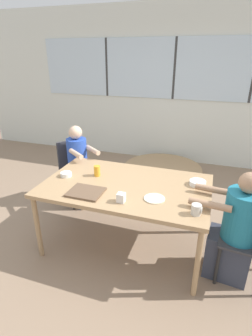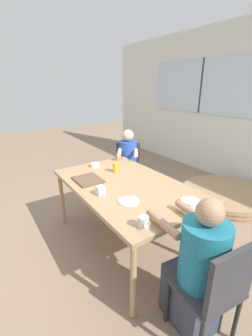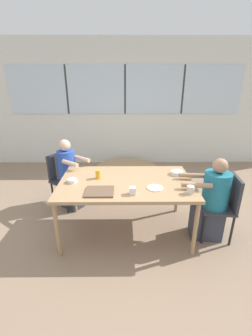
% 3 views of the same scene
% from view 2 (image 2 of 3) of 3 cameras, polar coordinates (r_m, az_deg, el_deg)
% --- Properties ---
extents(ground_plane, '(16.00, 16.00, 0.00)m').
position_cam_2_polar(ground_plane, '(2.81, 0.00, -18.09)').
color(ground_plane, '#8C725B').
extents(dining_table, '(1.69, 1.04, 0.75)m').
position_cam_2_polar(dining_table, '(2.44, 0.00, -5.17)').
color(dining_table, tan).
rests_on(dining_table, ground_plane).
extents(chair_for_woman_green_shirt, '(0.56, 0.56, 0.87)m').
position_cam_2_polar(chair_for_woman_green_shirt, '(3.67, 0.50, 0.81)').
color(chair_for_woman_green_shirt, '#333338').
rests_on(chair_for_woman_green_shirt, ground_plane).
extents(chair_for_man_blue_shirt, '(0.44, 0.44, 0.87)m').
position_cam_2_polar(chair_for_man_blue_shirt, '(1.74, 21.91, -26.20)').
color(chair_for_man_blue_shirt, '#333338').
rests_on(chair_for_man_blue_shirt, ground_plane).
extents(person_woman_green_shirt, '(0.54, 0.49, 1.12)m').
position_cam_2_polar(person_woman_green_shirt, '(3.52, 0.46, -0.16)').
color(person_woman_green_shirt, '#333847').
rests_on(person_woman_green_shirt, ground_plane).
extents(person_man_blue_shirt, '(0.63, 0.39, 1.09)m').
position_cam_2_polar(person_man_blue_shirt, '(1.84, 17.49, -24.05)').
color(person_man_blue_shirt, '#333847').
rests_on(person_man_blue_shirt, ground_plane).
extents(food_tray_dark, '(0.33, 0.27, 0.02)m').
position_cam_2_polar(food_tray_dark, '(2.53, -9.59, -2.95)').
color(food_tray_dark, brown).
rests_on(food_tray_dark, dining_table).
extents(coffee_mug, '(0.09, 0.08, 0.09)m').
position_cam_2_polar(coffee_mug, '(1.70, 4.48, -13.56)').
color(coffee_mug, beige).
rests_on(coffee_mug, dining_table).
extents(juice_glass, '(0.07, 0.07, 0.12)m').
position_cam_2_polar(juice_glass, '(2.72, -2.68, 0.15)').
color(juice_glass, gold).
rests_on(juice_glass, dining_table).
extents(milk_carton_small, '(0.07, 0.07, 0.09)m').
position_cam_2_polar(milk_carton_small, '(2.18, -6.54, -5.66)').
color(milk_carton_small, silver).
rests_on(milk_carton_small, dining_table).
extents(bowl_white_shallow, '(0.16, 0.16, 0.05)m').
position_cam_2_polar(bowl_white_shallow, '(2.07, 15.98, -8.46)').
color(bowl_white_shallow, white).
rests_on(bowl_white_shallow, dining_table).
extents(bowl_cereal, '(0.12, 0.12, 0.05)m').
position_cam_2_polar(bowl_cereal, '(2.94, -7.89, 0.80)').
color(bowl_cereal, white).
rests_on(bowl_cereal, dining_table).
extents(plate_tortillas, '(0.20, 0.20, 0.01)m').
position_cam_2_polar(plate_tortillas, '(2.06, 0.73, -8.43)').
color(plate_tortillas, beige).
rests_on(plate_tortillas, dining_table).
extents(folded_table_stack, '(1.38, 1.38, 0.15)m').
position_cam_2_polar(folded_table_stack, '(4.01, 23.93, -6.22)').
color(folded_table_stack, tan).
rests_on(folded_table_stack, ground_plane).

